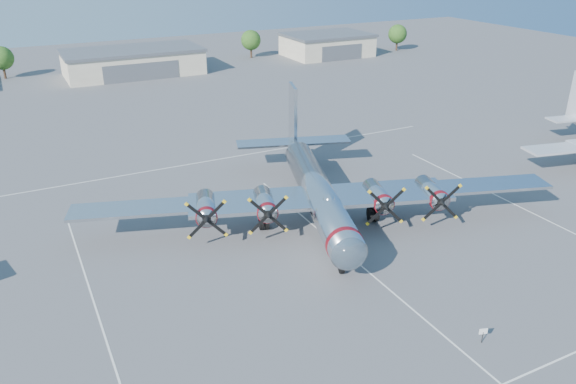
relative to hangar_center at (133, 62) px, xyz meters
name	(u,v)px	position (x,y,z in m)	size (l,w,h in m)	color
ground	(328,238)	(0.00, -81.96, -2.71)	(260.00, 260.00, 0.00)	#525255
parking_lines	(338,246)	(0.00, -83.71, -2.71)	(60.00, 50.08, 0.01)	silver
hangar_center	(133,62)	(0.00, 0.00, 0.00)	(28.60, 14.60, 5.40)	#BFB198
hangar_east	(327,45)	(48.00, 0.00, 0.00)	(20.60, 14.60, 5.40)	#BFB198
tree_west	(2,58)	(-25.00, 8.04, 1.51)	(4.80, 4.80, 6.64)	#382619
tree_east	(251,40)	(30.00, 6.04, 1.51)	(4.80, 4.80, 6.64)	#382619
tree_far_east	(398,34)	(68.00, -1.96, 1.51)	(4.80, 4.80, 6.64)	#382619
main_bomber_b29	(315,216)	(1.22, -77.16, -2.71)	(47.57, 32.54, 10.52)	silver
info_placard	(483,333)	(1.90, -100.21, -1.87)	(0.62, 0.23, 1.20)	black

